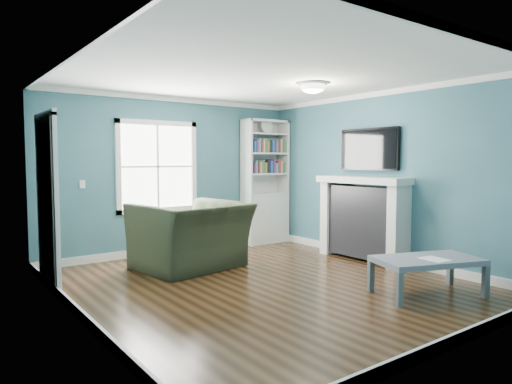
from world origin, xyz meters
TOP-DOWN VIEW (x-y plane):
  - floor at (0.00, 0.00)m, footprint 5.00×5.00m
  - room_walls at (0.00, 0.00)m, footprint 5.00×5.00m
  - trim at (0.00, 0.00)m, footprint 4.50×5.00m
  - window at (-0.30, 2.49)m, footprint 1.40×0.06m
  - bookshelf at (1.77, 2.30)m, footprint 0.90×0.35m
  - fireplace at (2.08, 0.20)m, footprint 0.44×1.58m
  - tv at (2.20, 0.20)m, footprint 0.06×1.10m
  - door at (-2.22, 1.40)m, footprint 0.12×0.98m
  - ceiling_fixture at (0.90, 0.10)m, footprint 0.38×0.38m
  - light_switch at (-1.50, 2.48)m, footprint 0.08×0.01m
  - recliner at (-0.33, 1.29)m, footprint 1.59×1.17m
  - coffee_table at (1.25, -1.47)m, footprint 1.34×1.01m
  - paper_sheet at (1.23, -1.57)m, footprint 0.28×0.33m

SIDE VIEW (x-z plane):
  - floor at x=0.00m, z-range 0.00..0.00m
  - coffee_table at x=1.25m, z-range 0.16..0.59m
  - paper_sheet at x=1.23m, z-range 0.43..0.44m
  - recliner at x=-0.33m, z-range 0.00..1.27m
  - fireplace at x=2.08m, z-range -0.01..1.29m
  - bookshelf at x=1.77m, z-range -0.23..2.08m
  - door at x=-2.22m, z-range -0.01..2.16m
  - light_switch at x=-1.50m, z-range 1.14..1.26m
  - trim at x=0.00m, z-range -0.06..2.54m
  - window at x=-0.30m, z-range 0.70..2.20m
  - room_walls at x=0.00m, z-range -0.92..4.08m
  - tv at x=2.20m, z-range 1.40..2.05m
  - ceiling_fixture at x=0.90m, z-range 2.47..2.63m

